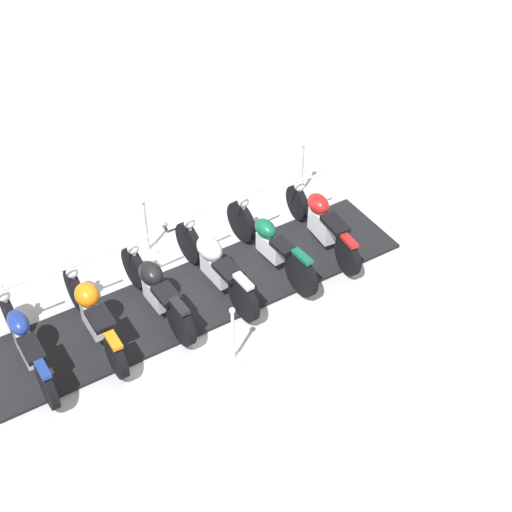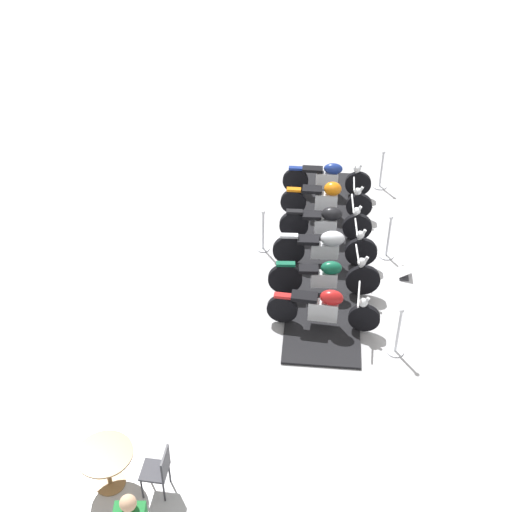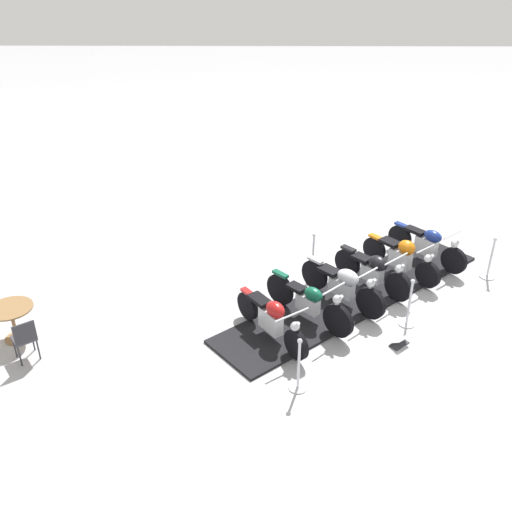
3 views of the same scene
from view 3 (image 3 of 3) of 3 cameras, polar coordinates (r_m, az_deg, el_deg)
ground_plane at (r=12.73m, az=10.16°, el=-4.09°), size 80.00×80.00×0.00m
display_platform at (r=12.71m, az=10.17°, el=-3.98°), size 5.77×6.51×0.06m
motorcycle_maroon at (r=10.90m, az=1.63°, el=-6.42°), size 1.86×1.40×0.90m
motorcycle_forest at (r=11.48m, az=5.47°, el=-4.62°), size 1.74×1.68×1.04m
motorcycle_chrome at (r=12.10m, az=8.93°, el=-2.85°), size 1.75×1.62×1.02m
motorcycle_black at (r=12.79m, az=11.96°, el=-1.43°), size 1.66×1.52×0.98m
motorcycle_copper at (r=13.51m, az=14.71°, el=-0.03°), size 1.79×1.49×0.92m
motorcycle_navy at (r=14.27m, az=17.17°, el=1.16°), size 1.79×1.52×0.96m
stanchion_right_mid at (r=11.85m, az=15.35°, el=-5.40°), size 0.33×0.33×1.09m
stanchion_right_front at (r=9.90m, az=4.37°, el=-11.85°), size 0.33×0.33×1.08m
stanchion_left_mid at (r=13.35m, az=5.84°, el=-0.30°), size 0.29×0.29×1.05m
stanchion_right_rear at (r=14.21m, az=22.81°, el=-0.90°), size 0.35×0.35×1.05m
info_placard at (r=11.39m, az=14.49°, el=-8.53°), size 0.42×0.44×0.22m
cafe_table at (r=11.91m, az=-23.77°, el=-5.58°), size 0.87×0.87×0.74m
cafe_chair_near_table at (r=11.25m, az=-22.64°, el=-7.71°), size 0.56×0.56×0.89m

